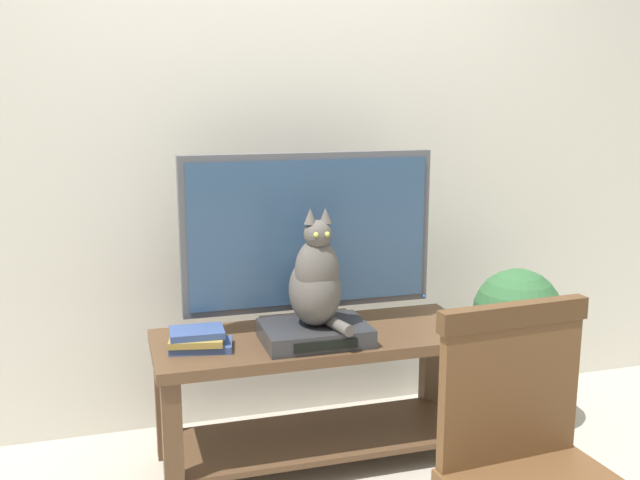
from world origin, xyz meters
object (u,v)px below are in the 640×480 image
Objects in this scene: tv at (309,237)px; book_stack at (198,340)px; tv_stand at (317,376)px; potted_plant at (516,337)px; media_box at (315,333)px; wooden_chair at (534,461)px; cat at (316,281)px.

tv reaches higher than book_stack.
tv_stand is 1.73× the size of potted_plant.
wooden_chair is (0.28, -1.08, -0.02)m from media_box.
book_stack is at bearing -175.49° from tv_stand.
book_stack is 0.34× the size of potted_plant.
tv is 0.60m from book_stack.
tv is 1.35m from wooden_chair.
tv_stand is 1.36× the size of wooden_chair.
book_stack is (-0.48, -0.15, -0.34)m from tv.
tv is at bearing 89.99° from tv_stand.
wooden_chair reaches higher than media_box.
potted_plant is at bearing 6.59° from cat.
book_stack is (-0.48, -0.04, 0.21)m from tv_stand.
tv is at bearing 81.78° from cat.
media_box is at bearing -99.04° from tv.
cat reaches higher than potted_plant.
cat is 0.50m from book_stack.
cat is 1.02m from potted_plant.
book_stack is (-0.72, 1.13, 0.02)m from wooden_chair.
media_box is (-0.03, -0.19, -0.34)m from tv.
cat is (0.00, -0.01, 0.21)m from media_box.
potted_plant reaches higher than tv_stand.
cat is at bearing 104.64° from wooden_chair.
wooden_chair is at bearing -77.95° from tv_stand.
tv is at bearing 101.04° from wooden_chair.
wooden_chair is 1.34m from book_stack.
tv_stand is 5.07× the size of book_stack.
tv reaches higher than tv_stand.
cat reaches higher than tv_stand.
wooden_chair is 1.28× the size of potted_plant.
tv_stand is 1.25× the size of tv.
potted_plant is (0.67, 1.18, -0.13)m from wooden_chair.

